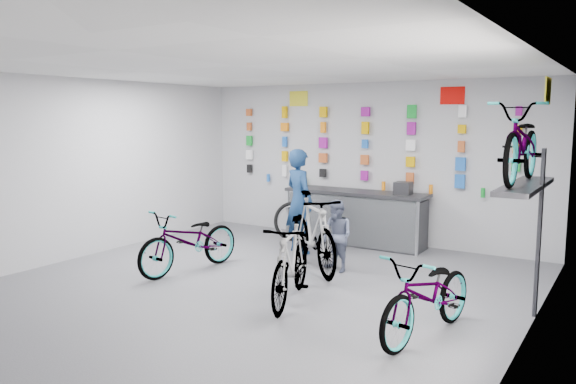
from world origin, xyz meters
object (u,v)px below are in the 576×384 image
Objects in this scene: bike_service at (313,232)px; bike_left at (190,240)px; clerk at (299,201)px; customer at (337,236)px; bike_center at (291,262)px; counter at (355,218)px; bike_right at (429,295)px.

bike_left is at bearing 166.13° from bike_service.
bike_service is at bearing 158.34° from clerk.
bike_service is 1.82× the size of customer.
bike_center is at bearing -118.98° from bike_service.
bike_center is 0.98× the size of clerk.
counter is 2.45× the size of customer.
customer reaches higher than bike_center.
bike_service is 0.37m from customer.
clerk is (-3.16, 2.56, 0.43)m from bike_right.
bike_left is 2.12m from bike_center.
bike_left is 1.02× the size of clerk.
customer reaches higher than bike_right.
bike_center is at bearing 145.81° from clerk.
clerk is (-0.78, 0.88, 0.31)m from bike_service.
bike_right is at bearing -17.56° from customer.
bike_left is 1.68× the size of customer.
bike_left is 2.25m from customer.
clerk is (0.77, 1.95, 0.42)m from bike_left.
customer reaches higher than bike_left.
bike_service is at bearing 43.66° from bike_left.
bike_left is 1.89m from bike_service.
clerk reaches higher than bike_center.
bike_right is 0.99× the size of clerk.
bike_center is at bearing -175.23° from bike_right.
bike_service reaches higher than bike_right.
customer is at bearing 41.61° from bike_left.
clerk is at bearing 170.31° from customer.
clerk is (-0.54, -1.11, 0.42)m from counter.
counter is at bearing 135.96° from bike_right.
counter is at bearing 48.19° from bike_service.
bike_center is 1.58m from bike_service.
counter is 3.33m from bike_left.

